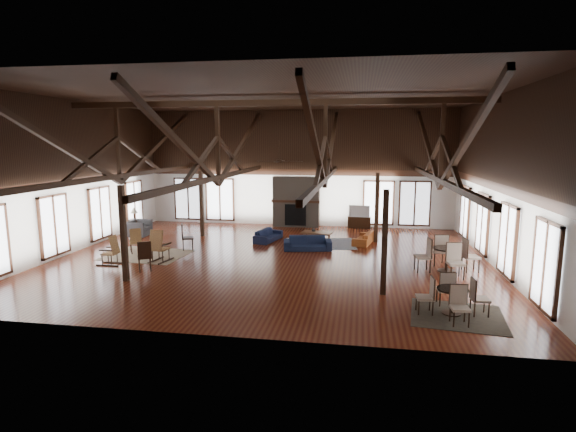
% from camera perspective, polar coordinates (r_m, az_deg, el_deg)
% --- Properties ---
extents(floor, '(16.00, 16.00, 0.00)m').
position_cam_1_polar(floor, '(17.13, -2.14, -5.37)').
color(floor, '#632914').
rests_on(floor, ground).
extents(ceiling, '(16.00, 14.00, 0.02)m').
position_cam_1_polar(ceiling, '(16.65, -2.27, 15.03)').
color(ceiling, black).
rests_on(ceiling, wall_back).
extents(wall_back, '(16.00, 0.02, 6.00)m').
position_cam_1_polar(wall_back, '(23.51, 1.19, 6.05)').
color(wall_back, white).
rests_on(wall_back, floor).
extents(wall_front, '(16.00, 0.02, 6.00)m').
position_cam_1_polar(wall_front, '(9.90, -10.25, 1.36)').
color(wall_front, white).
rests_on(wall_front, floor).
extents(wall_left, '(0.02, 14.00, 6.00)m').
position_cam_1_polar(wall_left, '(19.82, -25.58, 4.53)').
color(wall_left, white).
rests_on(wall_left, floor).
extents(wall_right, '(0.02, 14.00, 6.00)m').
position_cam_1_polar(wall_right, '(16.97, 25.39, 3.88)').
color(wall_right, white).
rests_on(wall_right, floor).
extents(roof_truss, '(15.60, 14.07, 3.14)m').
position_cam_1_polar(roof_truss, '(16.57, -2.23, 8.23)').
color(roof_truss, black).
rests_on(roof_truss, wall_back).
extents(post_grid, '(8.16, 7.16, 3.05)m').
position_cam_1_polar(post_grid, '(16.81, -2.17, -0.34)').
color(post_grid, black).
rests_on(post_grid, floor).
extents(fireplace, '(2.50, 0.69, 2.60)m').
position_cam_1_polar(fireplace, '(23.35, 1.06, 1.81)').
color(fireplace, '#726556').
rests_on(fireplace, floor).
extents(ceiling_fan, '(1.60, 1.60, 0.75)m').
position_cam_1_polar(ceiling_fan, '(15.51, -1.13, 7.06)').
color(ceiling_fan, black).
rests_on(ceiling_fan, roof_truss).
extents(sofa_navy_front, '(2.04, 1.08, 0.57)m').
position_cam_1_polar(sofa_navy_front, '(18.36, 2.50, -3.46)').
color(sofa_navy_front, '#141D38').
rests_on(sofa_navy_front, floor).
extents(sofa_navy_left, '(1.84, 1.08, 0.51)m').
position_cam_1_polar(sofa_navy_left, '(20.05, -2.53, -2.46)').
color(sofa_navy_left, '#161D3C').
rests_on(sofa_navy_left, floor).
extents(sofa_orange, '(1.76, 1.00, 0.49)m').
position_cam_1_polar(sofa_orange, '(19.79, 9.56, -2.76)').
color(sofa_orange, '#A55020').
rests_on(sofa_orange, floor).
extents(coffee_table, '(1.40, 0.90, 0.49)m').
position_cam_1_polar(coffee_table, '(19.58, 3.67, -2.20)').
color(coffee_table, brown).
rests_on(coffee_table, floor).
extents(vase, '(0.22, 0.22, 0.19)m').
position_cam_1_polar(vase, '(19.63, 3.27, -1.72)').
color(vase, '#B2B2B2').
rests_on(vase, coffee_table).
extents(armchair, '(1.09, 0.95, 0.69)m').
position_cam_1_polar(armchair, '(22.34, -18.41, -1.46)').
color(armchair, '#343437').
rests_on(armchair, floor).
extents(side_table_lamp, '(0.49, 0.49, 1.25)m').
position_cam_1_polar(side_table_lamp, '(23.04, -18.89, -0.85)').
color(side_table_lamp, black).
rests_on(side_table_lamp, floor).
extents(rocking_chair_a, '(0.75, 0.85, 0.98)m').
position_cam_1_polar(rocking_chair_a, '(18.91, -18.78, -3.03)').
color(rocking_chair_a, '#A0773C').
rests_on(rocking_chair_a, floor).
extents(rocking_chair_b, '(0.66, 1.02, 1.22)m').
position_cam_1_polar(rocking_chair_b, '(17.11, -16.12, -3.78)').
color(rocking_chair_b, '#A0773C').
rests_on(rocking_chair_b, floor).
extents(rocking_chair_c, '(0.84, 0.48, 1.07)m').
position_cam_1_polar(rocking_chair_c, '(17.28, -21.46, -4.17)').
color(rocking_chair_c, '#A0773C').
rests_on(rocking_chair_c, floor).
extents(side_chair_a, '(0.61, 0.61, 1.09)m').
position_cam_1_polar(side_chair_a, '(18.75, -12.96, -2.33)').
color(side_chair_a, black).
rests_on(side_chair_a, floor).
extents(side_chair_b, '(0.61, 0.61, 1.06)m').
position_cam_1_polar(side_chair_b, '(16.02, -17.77, -4.59)').
color(side_chair_b, black).
rests_on(side_chair_b, floor).
extents(cafe_table_near, '(1.83, 1.83, 0.95)m').
position_cam_1_polar(cafe_table_near, '(12.33, 20.15, -9.56)').
color(cafe_table_near, black).
rests_on(cafe_table_near, floor).
extents(cafe_table_far, '(2.22, 2.22, 1.13)m').
position_cam_1_polar(cafe_table_far, '(16.21, 19.53, -4.70)').
color(cafe_table_far, black).
rests_on(cafe_table_far, floor).
extents(cup_near, '(0.13, 0.13, 0.09)m').
position_cam_1_polar(cup_near, '(12.16, 20.18, -8.56)').
color(cup_near, '#B2B2B2').
rests_on(cup_near, cafe_table_near).
extents(cup_far, '(0.16, 0.16, 0.10)m').
position_cam_1_polar(cup_far, '(16.24, 19.77, -3.60)').
color(cup_far, '#B2B2B2').
rests_on(cup_far, cafe_table_far).
extents(tv_console, '(1.15, 0.43, 0.58)m').
position_cam_1_polar(tv_console, '(23.35, 9.01, -0.79)').
color(tv_console, black).
rests_on(tv_console, floor).
extents(television, '(1.05, 0.26, 0.60)m').
position_cam_1_polar(television, '(23.25, 9.07, 0.64)').
color(television, '#B2B2B2').
rests_on(television, tv_console).
extents(rug_tan, '(3.18, 2.59, 0.01)m').
position_cam_1_polar(rug_tan, '(18.43, -17.45, -4.73)').
color(rug_tan, tan).
rests_on(rug_tan, floor).
extents(rug_navy, '(3.28, 2.65, 0.01)m').
position_cam_1_polar(rug_navy, '(19.57, 4.04, -3.51)').
color(rug_navy, '#16203F').
rests_on(rug_navy, floor).
extents(rug_dark, '(2.48, 2.31, 0.01)m').
position_cam_1_polar(rug_dark, '(12.42, 20.69, -11.75)').
color(rug_dark, black).
rests_on(rug_dark, floor).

